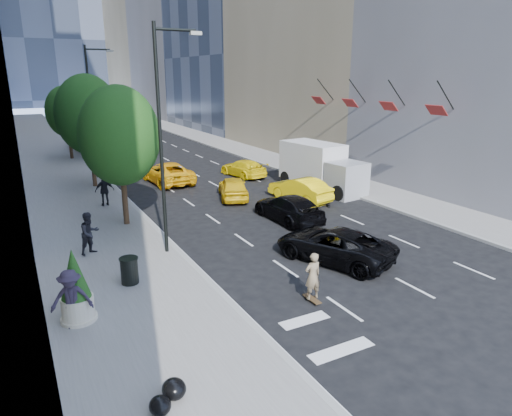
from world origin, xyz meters
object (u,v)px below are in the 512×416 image
trash_can (129,271)px  planter_shrub (76,287)px  black_sedan_lincoln (334,245)px  box_truck (321,167)px  skateboarder (313,279)px  city_bus (91,138)px  black_sedan_mercedes (288,208)px

trash_can → planter_shrub: (-2.19, -2.02, 0.70)m
black_sedan_lincoln → box_truck: 13.27m
skateboarder → city_bus: bearing=-87.6°
skateboarder → city_bus: (-1.60, 38.18, 0.70)m
city_bus → planter_shrub: city_bus is taller
box_truck → skateboarder: bearing=-133.7°
black_sedan_mercedes → city_bus: city_bus is taller
black_sedan_mercedes → box_truck: box_truck is taller
skateboarder → black_sedan_lincoln: size_ratio=0.33×
city_bus → trash_can: city_bus is taller
black_sedan_lincoln → black_sedan_mercedes: (1.31, 5.91, -0.00)m
skateboarder → black_sedan_lincoln: skateboarder is taller
black_sedan_mercedes → city_bus: bearing=-80.2°
black_sedan_lincoln → trash_can: black_sedan_lincoln is taller
black_sedan_mercedes → trash_can: size_ratio=5.09×
skateboarder → trash_can: 7.15m
planter_shrub → box_truck: bearing=32.1°
black_sedan_mercedes → city_bus: (-6.00, 29.53, 0.85)m
black_sedan_mercedes → box_truck: (5.96, 5.15, 0.92)m
black_sedan_lincoln → box_truck: (7.27, 11.07, 0.92)m
box_truck → planter_shrub: size_ratio=2.80×
skateboarder → box_truck: box_truck is taller
planter_shrub → black_sedan_lincoln: bearing=1.8°
black_sedan_mercedes → trash_can: (-10.01, -4.23, -0.09)m
black_sedan_lincoln → black_sedan_mercedes: black_sedan_lincoln is taller
box_truck → black_sedan_mercedes: bearing=-146.0°
black_sedan_mercedes → planter_shrub: size_ratio=2.03×
city_bus → trash_can: size_ratio=11.31×
black_sedan_lincoln → box_truck: size_ratio=0.76×
box_truck → trash_can: 18.55m
skateboarder → city_bus: city_bus is taller
city_bus → box_truck: box_truck is taller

